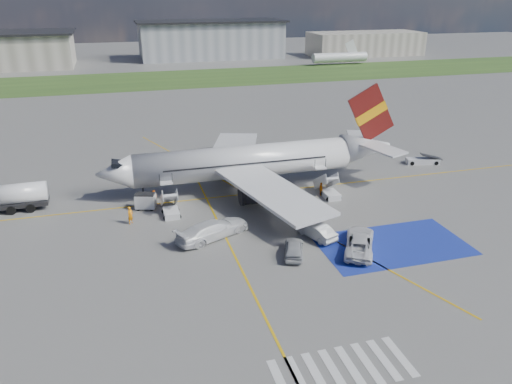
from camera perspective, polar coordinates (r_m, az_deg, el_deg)
The scene contains 22 objects.
ground at distance 48.77m, azimuth 2.75°, elevation -5.42°, with size 400.00×400.00×0.00m, color #60605E.
grass_strip at distance 138.43m, azimuth -10.11°, elevation 12.55°, with size 400.00×30.00×0.01m, color #2D4C1E.
taxiway_line_main at distance 59.18m, azimuth -0.93°, elevation -0.21°, with size 120.00×0.20×0.01m, color gold.
taxiway_line_cross at distance 39.32m, azimuth 0.39°, elevation -12.89°, with size 0.20×60.00×0.01m, color gold.
taxiway_line_diag at distance 59.18m, azimuth -0.93°, elevation -0.21°, with size 0.20×60.00×0.01m, color gold.
staging_box at distance 49.49m, azimuth 15.36°, elevation -5.82°, with size 14.00×8.00×0.01m, color navy.
crosswalk at distance 34.43m, azimuth 9.80°, elevation -19.26°, with size 9.00×4.00×0.01m.
terminal_centre at distance 179.87m, azimuth -5.15°, elevation 16.91°, with size 48.00×18.00×12.00m, color gray.
terminal_east at distance 191.79m, azimuth 12.34°, elevation 16.24°, with size 40.00×16.00×8.00m, color gray.
airliner at distance 60.17m, azimuth -0.06°, elevation 3.62°, with size 36.81×32.95×11.92m.
airstairs_fwd at distance 54.41m, azimuth -9.73°, elevation -1.94°, with size 1.90×5.20×3.60m.
airstairs_aft at distance 58.92m, azimuth 8.39°, elevation 0.08°, with size 1.90×5.20×3.60m.
fuel_tanker at distance 60.60m, azimuth -26.75°, elevation -0.88°, with size 8.93×2.66×3.03m.
gpu_cart at distance 56.26m, azimuth -12.50°, elevation -1.12°, with size 2.46×1.96×1.80m.
belt_loader at distance 73.16m, azimuth 18.54°, elevation 3.37°, with size 4.99×2.74×1.44m.
car_silver_a at distance 45.75m, azimuth 4.35°, elevation -6.43°, with size 1.70×4.23×1.44m, color #A7AAAE.
car_silver_b at distance 49.04m, azimuth 6.91°, elevation -4.43°, with size 1.56×4.48×1.48m, color #ACAFB3.
van_white_a at distance 47.51m, azimuth 11.77°, elevation -5.33°, with size 2.47×5.36×2.01m, color silver.
van_white_b at distance 48.76m, azimuth -4.95°, elevation -3.96°, with size 2.41×5.93×2.32m, color white.
crew_fwd at distance 53.06m, azimuth -14.16°, elevation -2.60°, with size 0.68×0.45×1.88m, color orange.
crew_nose at distance 57.04m, azimuth -11.56°, elevation -0.64°, with size 0.84×0.66×1.73m, color orange.
crew_aft at distance 58.96m, azimuth 7.44°, elevation 0.34°, with size 0.94×0.39×1.61m, color orange.
Camera 1 is at (-14.06, -40.83, 22.67)m, focal length 35.00 mm.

